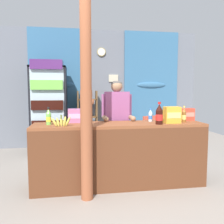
{
  "coord_description": "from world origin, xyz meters",
  "views": [
    {
      "loc": [
        -0.63,
        -2.81,
        1.41
      ],
      "look_at": [
        -0.05,
        0.91,
        1.05
      ],
      "focal_mm": 37.03,
      "sensor_mm": 36.0,
      "label": 1
    }
  ],
  "objects": [
    {
      "name": "back_wall_curtained",
      "position": [
        0.02,
        3.07,
        1.48
      ],
      "size": [
        5.0,
        0.22,
        2.9
      ],
      "color": "slate",
      "rests_on": "ground"
    },
    {
      "name": "ground_plane",
      "position": [
        0.0,
        1.21,
        0.0
      ],
      "size": [
        7.85,
        7.85,
        0.0
      ],
      "primitive_type": "plane",
      "color": "gray"
    },
    {
      "name": "timber_post",
      "position": [
        -0.51,
        0.09,
        1.35
      ],
      "size": [
        0.18,
        0.15,
        2.82
      ],
      "color": "#995133",
      "rests_on": "ground"
    },
    {
      "name": "soda_bottle_iced_tea",
      "position": [
        0.97,
        0.44,
        1.03
      ],
      "size": [
        0.07,
        0.07,
        0.25
      ],
      "color": "brown",
      "rests_on": "stall_counter"
    },
    {
      "name": "snack_box_crackers",
      "position": [
        1.12,
        0.64,
        1.03
      ],
      "size": [
        0.23,
        0.12,
        0.19
      ],
      "color": "#E5422D",
      "rests_on": "stall_counter"
    },
    {
      "name": "snack_box_choco_powder",
      "position": [
        0.76,
        0.38,
        1.05
      ],
      "size": [
        0.23,
        0.15,
        0.24
      ],
      "color": "gold",
      "rests_on": "stall_counter"
    },
    {
      "name": "drink_fridge",
      "position": [
        -1.23,
        2.44,
        1.12
      ],
      "size": [
        0.77,
        0.69,
        2.04
      ],
      "color": "black",
      "rests_on": "ground"
    },
    {
      "name": "banana_bunch",
      "position": [
        -0.83,
        0.31,
        0.99
      ],
      "size": [
        0.26,
        0.06,
        0.16
      ],
      "color": "#CCC14C",
      "rests_on": "stall_counter"
    },
    {
      "name": "snack_box_wafer",
      "position": [
        -0.64,
        0.66,
        1.03
      ],
      "size": [
        0.23,
        0.15,
        0.2
      ],
      "color": "#B76699",
      "rests_on": "stall_counter"
    },
    {
      "name": "soda_bottle_water",
      "position": [
        0.5,
        0.6,
        1.02
      ],
      "size": [
        0.06,
        0.06,
        0.21
      ],
      "color": "silver",
      "rests_on": "stall_counter"
    },
    {
      "name": "stall_counter",
      "position": [
        -0.01,
        0.37,
        0.56
      ],
      "size": [
        2.49,
        0.56,
        0.93
      ],
      "color": "brown",
      "rests_on": "ground"
    },
    {
      "name": "bottle_shelf_rack",
      "position": [
        -0.37,
        2.74,
        0.73
      ],
      "size": [
        0.48,
        0.28,
        1.4
      ],
      "color": "brown",
      "rests_on": "ground"
    },
    {
      "name": "plastic_lawn_chair",
      "position": [
        0.92,
        2.08,
        0.49
      ],
      "size": [
        0.57,
        0.57,
        0.86
      ],
      "color": "#E5563D",
      "rests_on": "ground"
    },
    {
      "name": "soda_bottle_cola",
      "position": [
        0.53,
        0.29,
        1.06
      ],
      "size": [
        0.1,
        0.1,
        0.32
      ],
      "color": "black",
      "rests_on": "stall_counter"
    },
    {
      "name": "soda_bottle_lime_soda",
      "position": [
        -1.01,
        0.49,
        1.03
      ],
      "size": [
        0.07,
        0.07,
        0.25
      ],
      "color": "#75C64C",
      "rests_on": "stall_counter"
    },
    {
      "name": "shopkeeper",
      "position": [
        0.03,
        0.94,
        0.99
      ],
      "size": [
        0.51,
        0.42,
        1.57
      ],
      "color": "#28282D",
      "rests_on": "ground"
    }
  ]
}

